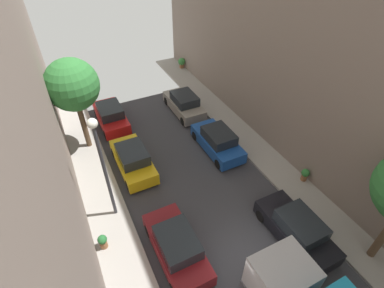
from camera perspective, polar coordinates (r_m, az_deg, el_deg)
ground at (r=14.42m, az=11.08°, el=-22.09°), size 32.00×32.00×0.00m
sidewalk_right at (r=16.85m, az=25.47°, el=-13.54°), size 2.00×44.00×0.15m
parked_car_left_2 at (r=13.81m, az=-2.98°, el=-19.35°), size 1.78×4.20×1.57m
parked_car_left_3 at (r=17.79m, az=-11.44°, el=-2.99°), size 1.78×4.20×1.57m
parked_car_left_4 at (r=21.88m, az=-15.55°, el=5.34°), size 1.78×4.20×1.57m
parked_car_right_2 at (r=15.09m, az=19.75°, el=-15.42°), size 1.78×4.20×1.57m
parked_car_right_3 at (r=18.82m, az=5.01°, el=0.55°), size 1.78×4.20×1.57m
parked_car_right_4 at (r=22.43m, az=-1.55°, el=7.82°), size 1.78×4.20×1.57m
street_tree_0 at (r=18.19m, az=-22.32°, el=10.53°), size 3.05×3.05×5.96m
potted_plant_0 at (r=17.95m, az=21.18°, el=-5.52°), size 0.46×0.46×0.78m
potted_plant_1 at (r=25.86m, az=-24.33°, el=8.32°), size 0.51×0.51×0.75m
potted_plant_2 at (r=14.68m, az=-17.01°, el=-17.68°), size 0.43×0.43×0.78m
potted_plant_3 at (r=29.16m, az=-2.05°, el=15.64°), size 0.67×0.67×0.95m
lamp_post at (r=13.31m, az=-17.26°, el=-2.55°), size 0.44×0.44×5.88m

